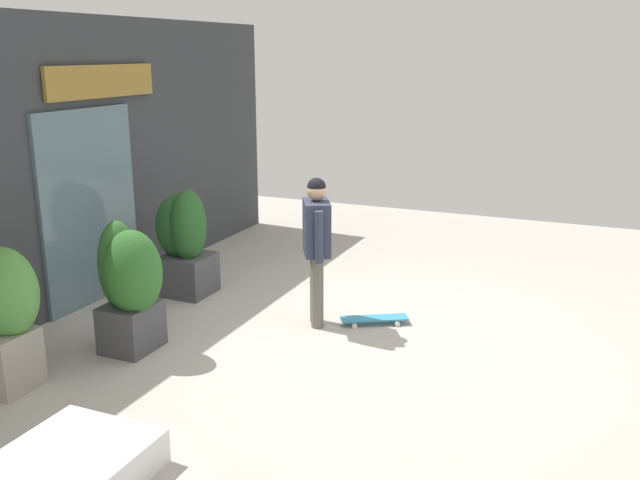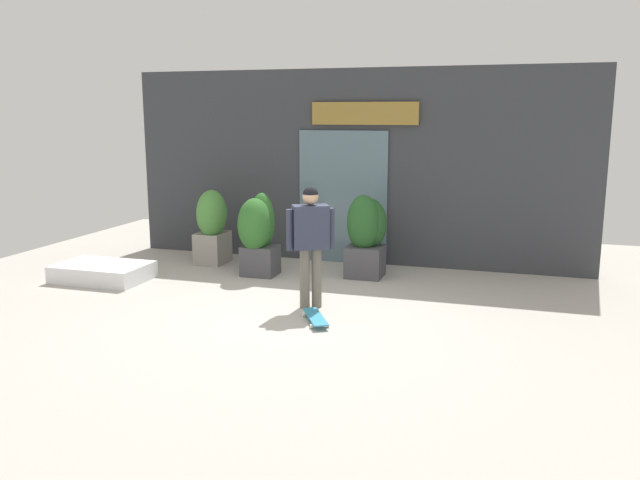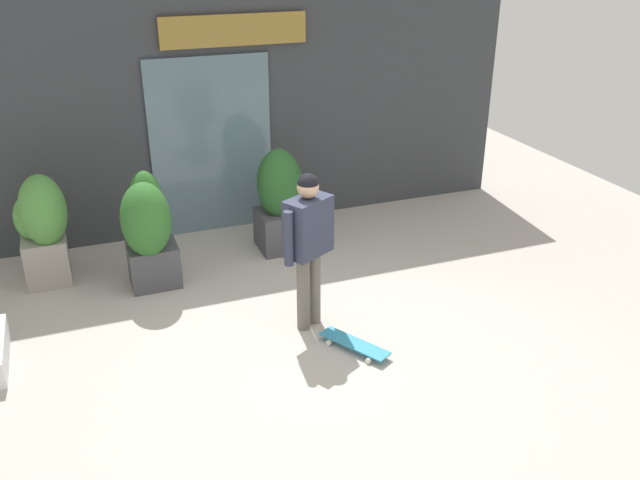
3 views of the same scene
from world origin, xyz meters
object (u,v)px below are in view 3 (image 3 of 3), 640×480
object	(u,v)px
planter_box_left	(148,227)
planter_box_right	(280,195)
planter_box_mid	(42,226)
skateboarder	(308,236)
skateboard	(354,344)

from	to	relation	value
planter_box_left	planter_box_right	xyz separation A→B (m)	(1.64, 0.45, -0.02)
planter_box_right	planter_box_mid	xyz separation A→B (m)	(-2.71, 0.07, -0.02)
planter_box_mid	skateboarder	bearing A→B (deg)	-38.74
planter_box_left	planter_box_mid	distance (m)	1.19
skateboarder	planter_box_mid	bearing A→B (deg)	-157.54
planter_box_right	planter_box_mid	bearing A→B (deg)	178.50
skateboard	planter_box_left	xyz separation A→B (m)	(-1.58, 1.98, 0.64)
skateboarder	planter_box_right	bearing A→B (deg)	141.86
planter_box_left	planter_box_mid	world-z (taller)	planter_box_left
planter_box_left	skateboard	bearing A→B (deg)	-51.37
skateboard	planter_box_mid	bearing A→B (deg)	-163.23
skateboard	skateboarder	bearing A→B (deg)	173.53
planter_box_left	planter_box_mid	bearing A→B (deg)	153.95
skateboarder	planter_box_right	distance (m)	1.90
skateboard	planter_box_mid	size ratio (longest dim) A/B	0.57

